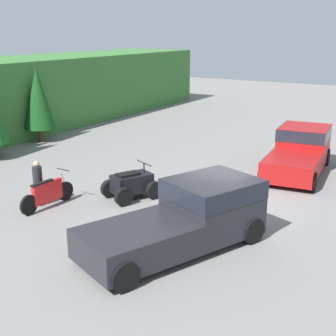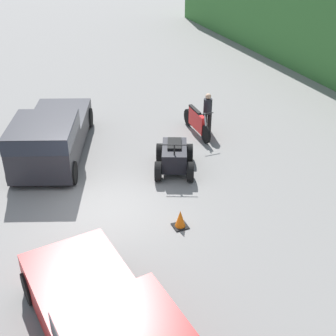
{
  "view_description": "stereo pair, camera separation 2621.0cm",
  "coord_description": "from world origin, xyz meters",
  "px_view_note": "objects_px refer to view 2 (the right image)",
  "views": [
    {
      "loc": [
        -14.43,
        -6.63,
        5.96
      ],
      "look_at": [
        0.05,
        2.06,
        0.95
      ],
      "focal_mm": 50.0,
      "sensor_mm": 36.0,
      "label": 1
    },
    {
      "loc": [
        11.41,
        -2.86,
        8.22
      ],
      "look_at": [
        0.05,
        2.06,
        0.95
      ],
      "focal_mm": 50.0,
      "sensor_mm": 36.0,
      "label": 2
    }
  ],
  "objects_px": {
    "pickup_truck_red": "(112,335)",
    "rider_person": "(208,111)",
    "quad_atv": "(174,157)",
    "traffic_cone": "(180,219)",
    "dirt_bike": "(197,122)",
    "pickup_truck_second": "(50,136)"
  },
  "relations": [
    {
      "from": "pickup_truck_second",
      "to": "dirt_bike",
      "type": "height_order",
      "value": "pickup_truck_second"
    },
    {
      "from": "dirt_bike",
      "to": "pickup_truck_red",
      "type": "bearing_deg",
      "value": -32.73
    },
    {
      "from": "traffic_cone",
      "to": "quad_atv",
      "type": "bearing_deg",
      "value": 158.97
    },
    {
      "from": "rider_person",
      "to": "dirt_bike",
      "type": "bearing_deg",
      "value": -77.3
    },
    {
      "from": "pickup_truck_red",
      "to": "traffic_cone",
      "type": "xyz_separation_m",
      "value": [
        -3.66,
        3.13,
        -0.7
      ]
    },
    {
      "from": "dirt_bike",
      "to": "quad_atv",
      "type": "distance_m",
      "value": 3.0
    },
    {
      "from": "pickup_truck_second",
      "to": "traffic_cone",
      "type": "relative_size",
      "value": 10.43
    },
    {
      "from": "traffic_cone",
      "to": "pickup_truck_red",
      "type": "bearing_deg",
      "value": -40.51
    },
    {
      "from": "quad_atv",
      "to": "traffic_cone",
      "type": "relative_size",
      "value": 4.19
    },
    {
      "from": "pickup_truck_second",
      "to": "traffic_cone",
      "type": "distance_m",
      "value": 5.97
    },
    {
      "from": "rider_person",
      "to": "traffic_cone",
      "type": "bearing_deg",
      "value": -19.64
    },
    {
      "from": "pickup_truck_red",
      "to": "rider_person",
      "type": "height_order",
      "value": "pickup_truck_red"
    },
    {
      "from": "pickup_truck_second",
      "to": "rider_person",
      "type": "relative_size",
      "value": 3.55
    },
    {
      "from": "pickup_truck_second",
      "to": "rider_person",
      "type": "height_order",
      "value": "pickup_truck_second"
    },
    {
      "from": "quad_atv",
      "to": "traffic_cone",
      "type": "height_order",
      "value": "quad_atv"
    },
    {
      "from": "pickup_truck_red",
      "to": "rider_person",
      "type": "relative_size",
      "value": 3.26
    },
    {
      "from": "quad_atv",
      "to": "rider_person",
      "type": "distance_m",
      "value": 3.32
    },
    {
      "from": "quad_atv",
      "to": "traffic_cone",
      "type": "distance_m",
      "value": 3.18
    },
    {
      "from": "pickup_truck_second",
      "to": "dirt_bike",
      "type": "xyz_separation_m",
      "value": [
        0.13,
        5.66,
        -0.46
      ]
    },
    {
      "from": "quad_atv",
      "to": "dirt_bike",
      "type": "bearing_deg",
      "value": 163.61
    },
    {
      "from": "quad_atv",
      "to": "rider_person",
      "type": "height_order",
      "value": "rider_person"
    },
    {
      "from": "pickup_truck_second",
      "to": "dirt_bike",
      "type": "relative_size",
      "value": 2.42
    }
  ]
}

